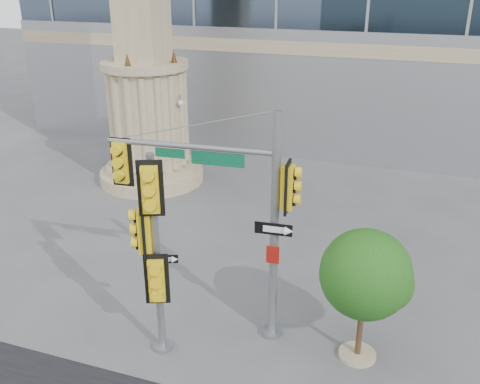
% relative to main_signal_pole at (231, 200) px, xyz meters
% --- Properties ---
extents(ground, '(120.00, 120.00, 0.00)m').
position_rel_main_signal_pole_xyz_m(ground, '(-0.83, -0.42, -3.55)').
color(ground, '#545456').
rests_on(ground, ground).
extents(monument, '(4.40, 4.40, 16.60)m').
position_rel_main_signal_pole_xyz_m(monument, '(-6.83, 8.58, 1.97)').
color(monument, tan).
rests_on(monument, ground).
extents(main_signal_pole, '(4.45, 0.75, 5.72)m').
position_rel_main_signal_pole_xyz_m(main_signal_pole, '(0.00, 0.00, 0.00)').
color(main_signal_pole, slate).
rests_on(main_signal_pole, ground).
extents(secondary_signal_pole, '(0.94, 0.67, 4.97)m').
position_rel_main_signal_pole_xyz_m(secondary_signal_pole, '(-1.30, -1.45, -0.63)').
color(secondary_signal_pole, slate).
rests_on(secondary_signal_pole, ground).
extents(street_tree, '(2.10, 2.05, 3.27)m').
position_rel_main_signal_pole_xyz_m(street_tree, '(3.22, -0.03, -1.39)').
color(street_tree, tan).
rests_on(street_tree, ground).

